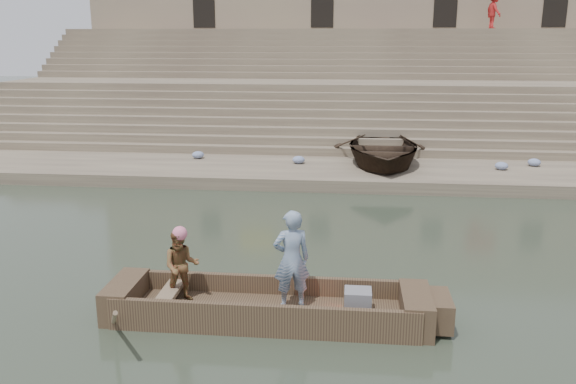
% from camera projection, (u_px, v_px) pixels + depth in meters
% --- Properties ---
extents(ground, '(120.00, 120.00, 0.00)m').
position_uv_depth(ground, '(355.00, 263.00, 13.12)').
color(ground, '#2D382A').
rests_on(ground, ground).
extents(lower_landing, '(32.00, 4.00, 0.40)m').
position_uv_depth(lower_landing, '(354.00, 174.00, 20.77)').
color(lower_landing, gray).
rests_on(lower_landing, ground).
extents(mid_landing, '(32.00, 3.00, 2.80)m').
position_uv_depth(mid_landing, '(355.00, 113.00, 27.69)').
color(mid_landing, gray).
rests_on(mid_landing, ground).
extents(upper_landing, '(32.00, 3.00, 5.20)m').
position_uv_depth(upper_landing, '(355.00, 76.00, 34.13)').
color(upper_landing, gray).
rests_on(upper_landing, ground).
extents(ghat_steps, '(32.00, 11.00, 5.20)m').
position_uv_depth(ghat_steps, '(355.00, 100.00, 29.22)').
color(ghat_steps, gray).
rests_on(ghat_steps, ground).
extents(building_wall, '(32.00, 5.07, 11.20)m').
position_uv_depth(building_wall, '(356.00, 23.00, 37.23)').
color(building_wall, gray).
rests_on(building_wall, ground).
extents(main_rowboat, '(5.00, 1.30, 0.22)m').
position_uv_depth(main_rowboat, '(267.00, 313.00, 10.49)').
color(main_rowboat, brown).
rests_on(main_rowboat, ground).
extents(rowboat_trim, '(6.04, 2.63, 1.99)m').
position_uv_depth(rowboat_trim, '(279.00, 304.00, 10.42)').
color(rowboat_trim, brown).
rests_on(rowboat_trim, ground).
extents(standing_man, '(0.73, 0.58, 1.75)m').
position_uv_depth(standing_man, '(292.00, 259.00, 10.30)').
color(standing_man, navy).
rests_on(standing_man, main_rowboat).
extents(rowing_man, '(0.75, 0.65, 1.32)m').
position_uv_depth(rowing_man, '(181.00, 266.00, 10.59)').
color(rowing_man, '#206225').
rests_on(rowing_man, main_rowboat).
extents(television, '(0.46, 0.42, 0.40)m').
position_uv_depth(television, '(357.00, 301.00, 10.26)').
color(television, slate).
rests_on(television, main_rowboat).
extents(beached_rowboat, '(3.78, 5.25, 1.08)m').
position_uv_depth(beached_rowboat, '(382.00, 149.00, 21.23)').
color(beached_rowboat, '#2D2116').
rests_on(beached_rowboat, lower_landing).
extents(pedestrian, '(1.03, 1.39, 1.92)m').
position_uv_depth(pedestrian, '(494.00, 10.00, 32.60)').
color(pedestrian, '#A51C1C').
rests_on(pedestrian, upper_landing).
extents(cloth_bundles, '(12.48, 1.55, 0.26)m').
position_uv_depth(cloth_bundles, '(383.00, 161.00, 21.16)').
color(cloth_bundles, '#3F5999').
rests_on(cloth_bundles, lower_landing).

